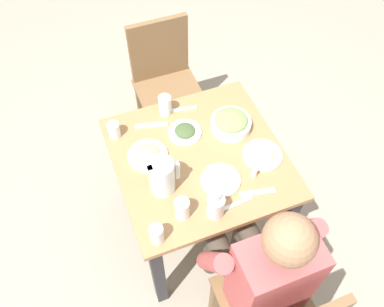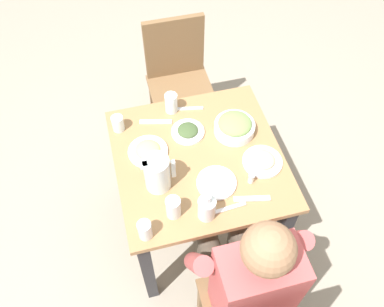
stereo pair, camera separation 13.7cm
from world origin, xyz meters
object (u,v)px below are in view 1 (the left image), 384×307
Objects in this scene: water_glass_far_right at (182,209)px; diner_near at (259,264)px; water_glass_near_left at (157,234)px; water_glass_far_left at (114,130)px; water_pitcher at (162,176)px; oil_carafe at (215,207)px; salt_shaker at (254,173)px; plate_dolmas at (185,132)px; salad_bowl at (231,123)px; plate_beans at (263,154)px; water_glass_by_pitcher at (165,105)px; plate_yoghurt at (220,179)px; plate_fries at (148,154)px; chair_far at (165,80)px; dining_table at (199,171)px.

diner_near is at bearing -52.07° from water_glass_far_right.
water_glass_far_left is at bearing 92.16° from water_glass_near_left.
oil_carafe is at bearing -50.49° from water_pitcher.
plate_dolmas is at bearing 120.61° from salt_shaker.
salad_bowl is at bearing 86.57° from salt_shaker.
plate_beans is 0.40m from oil_carafe.
water_glass_by_pitcher is at bearing 104.88° from plate_dolmas.
oil_carafe is at bearing 110.71° from diner_near.
water_glass_far_right is at bearing -73.45° from water_glass_far_left.
water_glass_near_left is at bearing -154.75° from plate_yoghurt.
chair_far is at bearing 65.51° from plate_fries.
salt_shaker is at bearing -44.93° from dining_table.
plate_yoghurt is at bearing 25.25° from water_glass_near_left.
water_pitcher reaches higher than plate_beans.
salt_shaker is at bearing -33.67° from plate_fries.
oil_carafe is at bearing -121.72° from plate_yoghurt.
water_glass_by_pitcher is at bearing 78.01° from water_glass_far_right.
diner_near is at bearing -103.67° from salad_bowl.
chair_far is at bearing 96.94° from salt_shaker.
oil_carafe reaches higher than dining_table.
plate_yoghurt is 0.26m from plate_beans.
water_glass_near_left reaches higher than plate_fries.
water_pitcher is 0.18m from water_glass_far_right.
water_glass_far_left reaches higher than plate_yoghurt.
diner_near reaches higher than plate_beans.
salt_shaker reaches higher than plate_beans.
plate_beans is (0.24, 0.47, 0.08)m from diner_near.
plate_fries reaches higher than plate_dolmas.
water_glass_by_pitcher reaches higher than plate_fries.
plate_dolmas is (-0.31, 0.27, -0.00)m from plate_beans.
water_glass_far_left is (-0.35, 0.28, 0.18)m from dining_table.
salad_bowl is at bearing 2.60° from plate_fries.
diner_near is 0.42m from plate_yoghurt.
dining_table is 0.30m from salad_bowl.
dining_table is 0.22m from plate_dolmas.
water_glass_far_right is 0.68× the size of oil_carafe.
chair_far is at bearing 101.62° from salad_bowl.
salt_shaker is (0.21, -0.36, 0.01)m from plate_dolmas.
salt_shaker is (0.56, -0.48, -0.02)m from water_glass_far_left.
water_pitcher is 0.52m from plate_beans.
plate_fries is 2.28× the size of water_glass_far_left.
plate_beans is 0.13m from salt_shaker.
water_glass_near_left is at bearing -121.90° from plate_dolmas.
water_glass_near_left is (-0.11, -0.24, -0.05)m from water_pitcher.
salad_bowl is 0.31m from salt_shaker.
salad_bowl is 0.56m from water_glass_far_right.
plate_fries is at bearing 136.65° from plate_yoghurt.
water_glass_far_right is at bearing -169.30° from salt_shaker.
dining_table is 0.59m from diner_near.
dining_table is 0.33m from salt_shaker.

